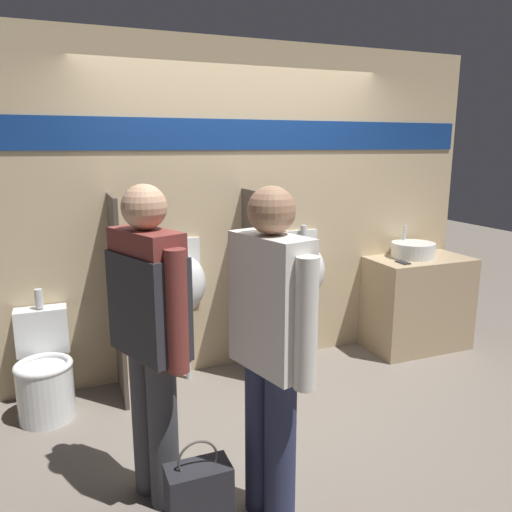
# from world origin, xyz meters

# --- Properties ---
(ground_plane) EXTENTS (16.00, 16.00, 0.00)m
(ground_plane) POSITION_xyz_m (0.00, 0.00, 0.00)
(ground_plane) COLOR #70665B
(display_wall) EXTENTS (4.41, 0.07, 2.70)m
(display_wall) POSITION_xyz_m (0.00, 0.60, 1.36)
(display_wall) COLOR tan
(display_wall) RESTS_ON ground_plane
(sink_counter) EXTENTS (0.94, 0.53, 0.87)m
(sink_counter) POSITION_xyz_m (1.69, 0.31, 0.43)
(sink_counter) COLOR tan
(sink_counter) RESTS_ON ground_plane
(sink_basin) EXTENTS (0.40, 0.40, 0.28)m
(sink_basin) POSITION_xyz_m (1.64, 0.36, 0.94)
(sink_basin) COLOR silver
(sink_basin) RESTS_ON sink_counter
(cell_phone) EXTENTS (0.07, 0.14, 0.01)m
(cell_phone) POSITION_xyz_m (1.41, 0.20, 0.87)
(cell_phone) COLOR #232328
(cell_phone) RESTS_ON sink_counter
(divider_near_counter) EXTENTS (0.03, 0.48, 1.54)m
(divider_near_counter) POSITION_xyz_m (-1.03, 0.33, 0.77)
(divider_near_counter) COLOR #4C4238
(divider_near_counter) RESTS_ON ground_plane
(divider_mid) EXTENTS (0.03, 0.48, 1.54)m
(divider_mid) POSITION_xyz_m (0.04, 0.33, 0.77)
(divider_mid) COLOR #4C4238
(divider_mid) RESTS_ON ground_plane
(urinal_near_counter) EXTENTS (0.32, 0.26, 1.20)m
(urinal_near_counter) POSITION_xyz_m (-0.49, 0.45, 0.81)
(urinal_near_counter) COLOR silver
(urinal_near_counter) RESTS_ON ground_plane
(urinal_far) EXTENTS (0.32, 0.26, 1.20)m
(urinal_far) POSITION_xyz_m (0.58, 0.45, 0.81)
(urinal_far) COLOR silver
(urinal_far) RESTS_ON ground_plane
(toilet) EXTENTS (0.39, 0.56, 0.87)m
(toilet) POSITION_xyz_m (-1.57, 0.27, 0.30)
(toilet) COLOR silver
(toilet) RESTS_ON ground_plane
(person_in_vest) EXTENTS (0.37, 0.56, 1.70)m
(person_in_vest) POSITION_xyz_m (-0.99, -0.88, 0.99)
(person_in_vest) COLOR #3D3D42
(person_in_vest) RESTS_ON ground_plane
(person_with_lanyard) EXTENTS (0.30, 0.58, 1.70)m
(person_with_lanyard) POSITION_xyz_m (-0.48, -1.25, 0.94)
(person_with_lanyard) COLOR #282D4C
(person_with_lanyard) RESTS_ON ground_plane
(shopping_bag) EXTENTS (0.31, 0.17, 0.50)m
(shopping_bag) POSITION_xyz_m (-0.85, -1.22, 0.18)
(shopping_bag) COLOR #232328
(shopping_bag) RESTS_ON ground_plane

